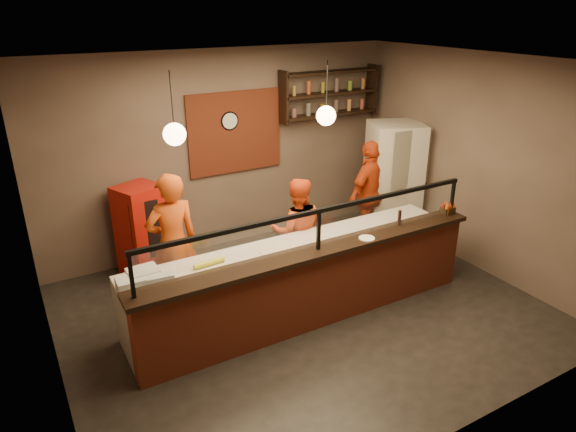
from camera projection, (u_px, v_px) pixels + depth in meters
floor at (304, 311)px, 6.86m from camera, size 6.00×6.00×0.00m
ceiling at (308, 64)px, 5.63m from camera, size 6.00×6.00×0.00m
wall_back at (224, 152)px, 8.24m from camera, size 6.00×0.00×6.00m
wall_left at (37, 256)px, 4.86m from camera, size 0.00×5.00×5.00m
wall_right at (477, 164)px, 7.62m from camera, size 0.00×5.00×5.00m
wall_front at (464, 293)px, 4.24m from camera, size 6.00×0.00×6.00m
brick_patch at (235, 132)px, 8.19m from camera, size 1.60×0.04×1.30m
service_counter at (317, 289)px, 6.43m from camera, size 4.60×0.25×1.00m
counter_ledge at (318, 251)px, 6.22m from camera, size 4.70×0.37×0.06m
worktop_cabinet at (297, 277)px, 6.86m from camera, size 4.60×0.75×0.85m
worktop at (297, 247)px, 6.68m from camera, size 4.60×0.75×0.05m
sneeze_guard at (319, 226)px, 6.09m from camera, size 4.50×0.05×0.52m
wall_shelving at (330, 93)px, 8.66m from camera, size 1.84×0.28×0.85m
wall_clock at (229, 121)px, 8.06m from camera, size 0.30×0.04×0.30m
pendant_left at (175, 134)px, 5.35m from camera, size 0.24×0.24×0.77m
pendant_right at (326, 116)px, 6.22m from camera, size 0.24×0.24×0.77m
cook_left at (173, 243)px, 6.65m from camera, size 0.71×0.48×1.88m
cook_mid at (297, 231)px, 7.34m from camera, size 0.94×0.85×1.59m
cook_right at (370, 194)px, 8.48m from camera, size 1.13×0.71×1.79m
fridge at (393, 181)px, 8.76m from camera, size 1.06×1.03×2.00m
red_cooler at (141, 230)px, 7.61m from camera, size 0.76×0.73×1.39m
pizza_dough at (276, 249)px, 6.56m from camera, size 0.52×0.52×0.01m
prep_tub_a at (131, 284)px, 5.60m from camera, size 0.32×0.26×0.15m
prep_tub_b at (143, 276)px, 5.75m from camera, size 0.35×0.29×0.17m
prep_tub_c at (159, 279)px, 5.71m from camera, size 0.32×0.26×0.15m
rolling_pin at (209, 263)px, 6.15m from camera, size 0.40×0.10×0.07m
condiment_caddy at (448, 210)px, 7.23m from camera, size 0.18×0.15×0.10m
pepper_mill at (399, 218)px, 6.84m from camera, size 0.06×0.06×0.21m
small_plate at (367, 238)px, 6.48m from camera, size 0.21×0.21×0.01m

